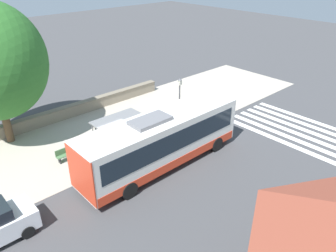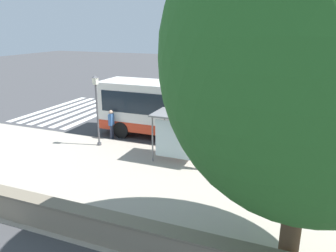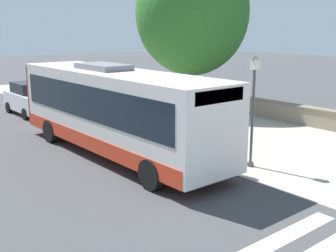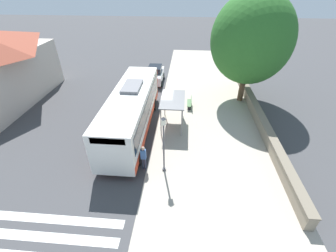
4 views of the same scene
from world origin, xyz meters
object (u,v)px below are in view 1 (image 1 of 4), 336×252
(bus_shelter, at_px, (118,123))
(bench, at_px, (67,153))
(bus, at_px, (161,140))
(street_lamp_near, at_px, (179,99))
(pedestrian, at_px, (191,121))

(bus_shelter, bearing_deg, bench, -111.74)
(bus, relative_size, bench, 7.31)
(street_lamp_near, bearing_deg, bus, -56.33)
(bus, bearing_deg, bench, -137.71)
(bus, xyz_separation_m, bus_shelter, (-3.28, -0.95, 0.21))
(bus_shelter, xyz_separation_m, bench, (-1.27, -3.19, -1.57))
(bus, relative_size, pedestrian, 6.25)
(bench, height_order, street_lamp_near, street_lamp_near)
(bench, bearing_deg, bus_shelter, 68.26)
(bus, bearing_deg, pedestrian, 110.64)
(pedestrian, relative_size, bench, 1.17)
(bus_shelter, distance_m, street_lamp_near, 5.36)
(bus_shelter, relative_size, bench, 2.22)
(bus_shelter, distance_m, pedestrian, 5.62)
(bus, relative_size, bus_shelter, 3.29)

